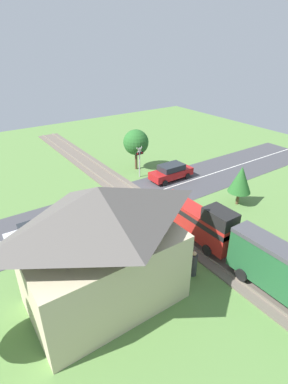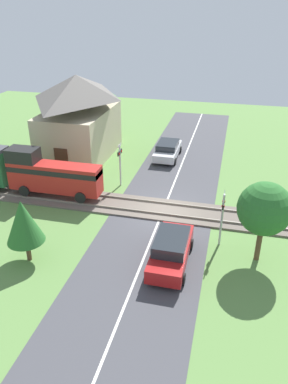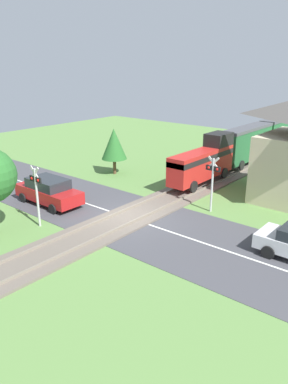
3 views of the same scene
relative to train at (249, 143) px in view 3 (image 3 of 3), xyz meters
name	(u,v)px [view 3 (image 3 of 3)]	position (x,y,z in m)	size (l,w,h in m)	color
ground_plane	(129,218)	(0.00, -14.78, -1.88)	(60.00, 60.00, 0.00)	#5B8442
road_surface	(129,218)	(0.00, -14.78, -1.87)	(48.00, 6.40, 0.02)	#424247
track_bed	(129,217)	(0.00, -14.78, -1.81)	(2.80, 48.00, 0.24)	#665B51
train	(249,143)	(0.00, 0.00, 0.00)	(1.58, 20.69, 3.18)	red
car_near_crossing	(49,191)	(-5.23, -16.22, -1.04)	(4.55, 1.92, 1.62)	#A81919
crossing_signal_west_approach	(36,189)	(-2.94, -18.56, 0.20)	(0.90, 0.18, 3.26)	#B7B7B7
crossing_signal_east_approach	(213,177)	(2.94, -11.00, 0.20)	(0.90, 0.18, 3.26)	#B7B7B7
pedestrian_by_station	(252,173)	(2.52, -4.62, -1.08)	(0.43, 0.43, 1.75)	#333338
tree_roadside_hedge	(114,144)	(-6.74, -8.95, 0.45)	(1.93, 1.93, 3.51)	brown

